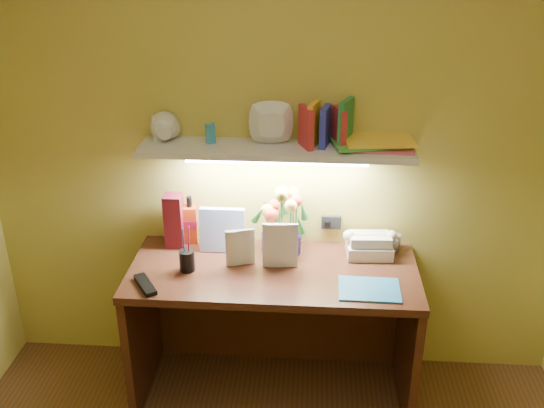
# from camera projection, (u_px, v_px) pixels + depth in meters

# --- Properties ---
(desk) EXTENTS (1.40, 0.60, 0.75)m
(desk) POSITION_uv_depth(u_px,v_px,m) (273.00, 333.00, 3.09)
(desk) COLOR #3B1B10
(desk) RESTS_ON ground
(flower_bouquet) EXTENTS (0.27, 0.27, 0.35)m
(flower_bouquet) POSITION_uv_depth(u_px,v_px,m) (281.00, 220.00, 3.02)
(flower_bouquet) COLOR #070539
(flower_bouquet) RESTS_ON desk
(telephone) EXTENTS (0.23, 0.18, 0.13)m
(telephone) POSITION_uv_depth(u_px,v_px,m) (370.00, 243.00, 3.03)
(telephone) COLOR #F4E7CC
(telephone) RESTS_ON desk
(desk_clock) EXTENTS (0.09, 0.06, 0.09)m
(desk_clock) POSITION_uv_depth(u_px,v_px,m) (392.00, 241.00, 3.10)
(desk_clock) COLOR #B6B6BB
(desk_clock) RESTS_ON desk
(whisky_bottle) EXTENTS (0.07, 0.07, 0.26)m
(whisky_bottle) POSITION_uv_depth(u_px,v_px,m) (190.00, 219.00, 3.14)
(whisky_bottle) COLOR #C03A13
(whisky_bottle) RESTS_ON desk
(whisky_box) EXTENTS (0.09, 0.09, 0.28)m
(whisky_box) POSITION_uv_depth(u_px,v_px,m) (174.00, 221.00, 3.09)
(whisky_box) COLOR maroon
(whisky_box) RESTS_ON desk
(pen_cup) EXTENTS (0.09, 0.09, 0.18)m
(pen_cup) POSITION_uv_depth(u_px,v_px,m) (187.00, 254.00, 2.89)
(pen_cup) COLOR black
(pen_cup) RESTS_ON desk
(art_card) EXTENTS (0.23, 0.05, 0.23)m
(art_card) POSITION_uv_depth(u_px,v_px,m) (222.00, 230.00, 3.06)
(art_card) COLOR white
(art_card) RESTS_ON desk
(tv_remote) EXTENTS (0.15, 0.19, 0.02)m
(tv_remote) POSITION_uv_depth(u_px,v_px,m) (145.00, 285.00, 2.79)
(tv_remote) COLOR black
(tv_remote) RESTS_ON desk
(blue_folder) EXTENTS (0.28, 0.21, 0.01)m
(blue_folder) POSITION_uv_depth(u_px,v_px,m) (369.00, 289.00, 2.76)
(blue_folder) COLOR teal
(blue_folder) RESTS_ON desk
(desk_book_a) EXTENTS (0.14, 0.05, 0.19)m
(desk_book_a) POSITION_uv_depth(u_px,v_px,m) (226.00, 249.00, 2.91)
(desk_book_a) COLOR beige
(desk_book_a) RESTS_ON desk
(desk_book_b) EXTENTS (0.17, 0.02, 0.23)m
(desk_book_b) POSITION_uv_depth(u_px,v_px,m) (263.00, 245.00, 2.90)
(desk_book_b) COLOR silver
(desk_book_b) RESTS_ON desk
(wall_shelf) EXTENTS (1.30, 0.33, 0.25)m
(wall_shelf) POSITION_uv_depth(u_px,v_px,m) (277.00, 141.00, 2.85)
(wall_shelf) COLOR silver
(wall_shelf) RESTS_ON ground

